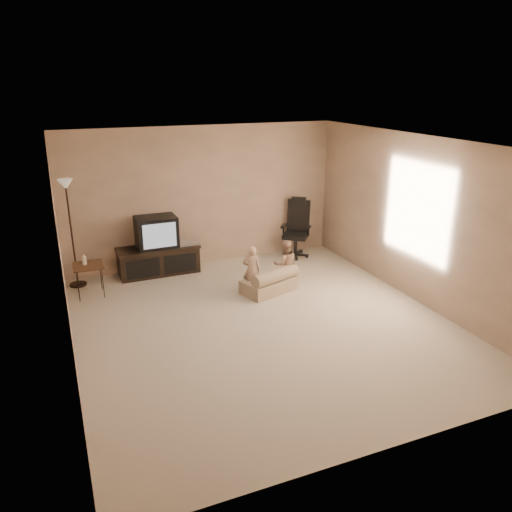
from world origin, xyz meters
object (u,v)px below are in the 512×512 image
at_px(tv_stand, 158,250).
at_px(toddler_right, 285,264).
at_px(office_chair, 296,236).
at_px(floor_lamp, 69,209).
at_px(child_sofa, 271,282).
at_px(side_table, 88,266).
at_px(toddler_left, 252,270).

height_order(tv_stand, toddler_right, tv_stand).
xyz_separation_m(office_chair, toddler_right, (-0.88, -1.33, -0.00)).
bearing_deg(tv_stand, office_chair, -2.82).
distance_m(floor_lamp, child_sofa, 3.40).
height_order(tv_stand, side_table, tv_stand).
distance_m(office_chair, toddler_left, 1.97).
height_order(side_table, child_sofa, side_table).
bearing_deg(floor_lamp, side_table, -71.79).
bearing_deg(office_chair, child_sofa, -90.77).
bearing_deg(floor_lamp, toddler_right, -23.67).
distance_m(side_table, toddler_right, 3.12).
height_order(child_sofa, toddler_left, toddler_left).
bearing_deg(side_table, toddler_left, -20.14).
distance_m(tv_stand, child_sofa, 2.13).
bearing_deg(office_chair, toddler_left, -99.27).
distance_m(side_table, toddler_left, 2.56).
relative_size(side_table, toddler_right, 0.85).
relative_size(floor_lamp, toddler_left, 2.28).
height_order(tv_stand, floor_lamp, floor_lamp).
bearing_deg(toddler_right, child_sofa, 28.41).
xyz_separation_m(office_chair, toddler_left, (-1.46, -1.32, -0.01)).
distance_m(tv_stand, toddler_right, 2.27).
bearing_deg(floor_lamp, office_chair, -0.74).
bearing_deg(toddler_right, tv_stand, -29.46).
bearing_deg(floor_lamp, child_sofa, -27.62).
relative_size(office_chair, toddler_left, 1.44).
bearing_deg(child_sofa, tv_stand, 115.40).
relative_size(tv_stand, child_sofa, 1.48).
xyz_separation_m(toddler_left, toddler_right, (0.59, -0.01, 0.01)).
bearing_deg(side_table, tv_stand, 23.42).
height_order(side_table, toddler_left, toddler_left).
relative_size(office_chair, side_table, 1.64).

